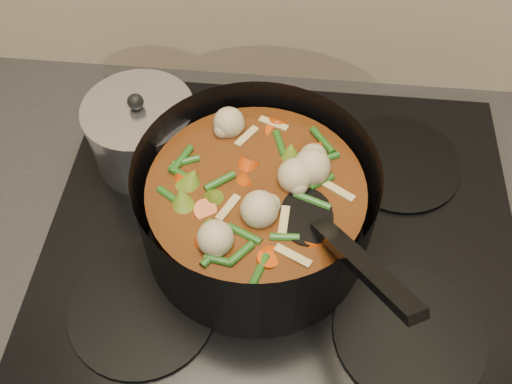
{
  "coord_description": "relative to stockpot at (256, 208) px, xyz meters",
  "views": [
    {
      "loc": [
        0.01,
        1.52,
        1.57
      ],
      "look_at": [
        -0.03,
        1.92,
        1.03
      ],
      "focal_mm": 40.0,
      "sensor_mm": 36.0,
      "label": 1
    }
  ],
  "objects": [
    {
      "name": "counter",
      "position": [
        0.03,
        0.01,
        -0.54
      ],
      "size": [
        2.64,
        0.64,
        0.91
      ],
      "color": "brown",
      "rests_on": "ground"
    },
    {
      "name": "stockpot",
      "position": [
        0.0,
        0.0,
        0.0
      ],
      "size": [
        0.36,
        0.38,
        0.21
      ],
      "rotation": [
        0.0,
        0.0,
        0.3
      ],
      "color": "black",
      "rests_on": "stovetop"
    },
    {
      "name": "saucepan",
      "position": [
        -0.17,
        0.12,
        -0.02
      ],
      "size": [
        0.15,
        0.15,
        0.12
      ],
      "rotation": [
        0.0,
        0.0,
        0.09
      ],
      "color": "silver",
      "rests_on": "stovetop"
    },
    {
      "name": "stovetop",
      "position": [
        0.03,
        0.01,
        -0.08
      ],
      "size": [
        0.62,
        0.54,
        0.03
      ],
      "color": "black",
      "rests_on": "counter"
    }
  ]
}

